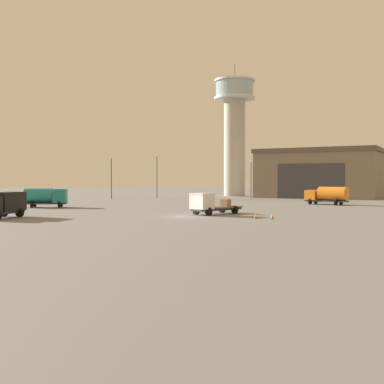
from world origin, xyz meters
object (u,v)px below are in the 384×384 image
at_px(light_post_east, 157,173).
at_px(truck_fuel_tanker_teal, 46,197).
at_px(truck_flatbed_white, 210,204).
at_px(traffic_cone_near_left, 272,216).
at_px(control_tower, 235,125).
at_px(light_post_west, 251,176).
at_px(truck_fuel_tanker_orange, 328,195).
at_px(truck_box_black, 2,204).
at_px(traffic_cone_near_right, 256,215).
at_px(light_post_north, 111,174).

bearing_deg(light_post_east, truck_fuel_tanker_teal, -116.74).
bearing_deg(truck_flatbed_white, traffic_cone_near_left, 93.56).
relative_size(control_tower, light_post_west, 4.06).
xyz_separation_m(truck_flatbed_white, truck_fuel_tanker_orange, (22.56, 21.04, 0.39)).
height_order(truck_box_black, truck_flatbed_white, truck_box_black).
bearing_deg(truck_box_black, traffic_cone_near_left, 102.28).
bearing_deg(truck_flatbed_white, light_post_east, -121.23).
relative_size(truck_fuel_tanker_teal, traffic_cone_near_left, 10.15).
distance_m(truck_box_black, truck_flatbed_white, 23.65).
xyz_separation_m(light_post_east, traffic_cone_near_left, (12.16, -57.50, -5.50)).
bearing_deg(control_tower, light_post_east, -146.01).
xyz_separation_m(truck_fuel_tanker_orange, traffic_cone_near_right, (-18.19, -27.04, -1.33)).
relative_size(truck_box_black, light_post_east, 0.65).
bearing_deg(light_post_north, light_post_east, 25.26).
xyz_separation_m(truck_fuel_tanker_teal, light_post_east, (17.13, 34.00, 4.14)).
relative_size(light_post_east, traffic_cone_near_right, 14.35).
distance_m(truck_fuel_tanker_orange, light_post_east, 41.49).
bearing_deg(truck_flatbed_white, light_post_north, -109.03).
relative_size(control_tower, light_post_east, 3.43).
distance_m(truck_fuel_tanker_teal, traffic_cone_near_left, 37.58).
relative_size(truck_fuel_tanker_orange, light_post_north, 0.72).
bearing_deg(light_post_north, truck_flatbed_white, -70.91).
bearing_deg(light_post_west, truck_fuel_tanker_orange, -68.03).
height_order(light_post_west, light_post_east, light_post_east).
xyz_separation_m(truck_box_black, light_post_north, (7.47, 49.35, 3.86)).
relative_size(light_post_west, light_post_north, 0.90).
height_order(control_tower, light_post_west, control_tower).
height_order(light_post_east, light_post_north, light_post_east).
bearing_deg(light_post_north, light_post_west, -6.57).
height_order(truck_fuel_tanker_teal, traffic_cone_near_right, truck_fuel_tanker_teal).
height_order(truck_fuel_tanker_teal, truck_box_black, truck_fuel_tanker_teal).
height_order(truck_fuel_tanker_teal, light_post_west, light_post_west).
bearing_deg(control_tower, light_post_north, -148.71).
bearing_deg(truck_fuel_tanker_orange, traffic_cone_near_left, 103.87).
relative_size(truck_fuel_tanker_orange, traffic_cone_near_right, 9.70).
distance_m(truck_box_black, light_post_west, 59.23).
relative_size(truck_fuel_tanker_teal, light_post_north, 0.68).
xyz_separation_m(control_tower, traffic_cone_near_right, (-9.56, -70.25, -18.02)).
relative_size(light_post_west, light_post_east, 0.84).
relative_size(truck_box_black, traffic_cone_near_right, 9.26).
bearing_deg(truck_fuel_tanker_orange, truck_fuel_tanker_teal, 49.97).
distance_m(truck_box_black, traffic_cone_near_left, 29.70).
distance_m(truck_box_black, light_post_east, 56.84).
relative_size(truck_box_black, traffic_cone_near_left, 10.39).
distance_m(light_post_west, traffic_cone_near_left, 50.27).
height_order(control_tower, truck_fuel_tanker_orange, control_tower).
distance_m(truck_flatbed_white, truck_fuel_tanker_orange, 30.85).
bearing_deg(truck_flatbed_white, truck_box_black, -30.22).
bearing_deg(light_post_west, traffic_cone_near_right, -101.00).
relative_size(truck_fuel_tanker_teal, truck_fuel_tanker_orange, 0.93).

